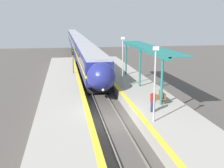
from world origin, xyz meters
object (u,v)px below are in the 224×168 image
platform_bench (161,97)px  person_waiting (153,101)px  train (78,42)px  railway_signal (73,61)px  lamppost_near (155,79)px  lamppost_mid (123,59)px

platform_bench → person_waiting: person_waiting is taller
train → person_waiting: train is taller
train → platform_bench: size_ratio=53.14×
platform_bench → railway_signal: (-6.72, 14.45, 1.07)m
train → person_waiting: (2.96, -49.99, -0.50)m
platform_bench → lamppost_near: bearing=-115.2°
train → person_waiting: 50.08m
train → lamppost_near: lamppost_near is taller
person_waiting → lamppost_near: (-0.58, -1.99, 2.09)m
platform_bench → lamppost_near: lamppost_near is taller
lamppost_near → person_waiting: bearing=73.7°
railway_signal → train: bearing=86.0°
railway_signal → lamppost_mid: 9.85m
railway_signal → lamppost_near: (4.69, -18.77, 1.38)m
platform_bench → person_waiting: bearing=-122.0°
lamppost_near → train: bearing=92.6°
train → lamppost_mid: bearing=-86.7°
platform_bench → railway_signal: 15.97m
train → lamppost_mid: (2.38, -41.77, 1.59)m
lamppost_mid → lamppost_near: bearing=-90.0°
railway_signal → lamppost_near: bearing=-76.0°
platform_bench → railway_signal: bearing=115.0°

